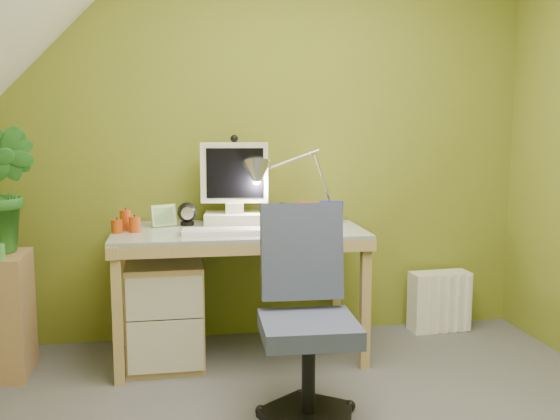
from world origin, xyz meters
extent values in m
cube|color=olive|center=(0.00, 1.60, 1.20)|extent=(3.20, 0.01, 2.40)
cube|color=white|center=(-0.27, 1.09, 0.73)|extent=(0.46, 0.18, 0.02)
cube|color=orange|center=(0.19, 1.09, 0.72)|extent=(0.28, 0.22, 0.01)
ellipsoid|color=silver|center=(0.19, 1.09, 0.74)|extent=(0.13, 0.08, 0.04)
cylinder|color=#965115|center=(-0.01, 1.15, 0.77)|extent=(0.08, 0.08, 0.09)
cube|color=#AA1212|center=(0.23, 1.35, 0.78)|extent=(0.14, 0.06, 0.12)
cube|color=#151992|center=(0.37, 1.39, 0.78)|extent=(0.14, 0.07, 0.12)
cube|color=#A0B97F|center=(-0.59, 1.37, 0.78)|extent=(0.14, 0.07, 0.12)
cube|color=tan|center=(-1.40, 1.17, 0.32)|extent=(0.24, 0.36, 0.63)
imported|color=#276A23|center=(-1.40, 1.22, 0.96)|extent=(0.41, 0.35, 0.65)
cube|color=white|center=(1.09, 1.46, 0.18)|extent=(0.38, 0.17, 0.37)
camera|label=1|loc=(-0.57, -2.27, 1.32)|focal=42.00mm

